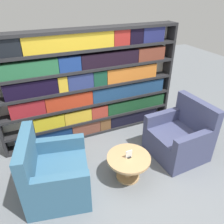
% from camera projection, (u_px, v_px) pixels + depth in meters
% --- Properties ---
extents(ground_plane, '(14.00, 14.00, 0.00)m').
position_uv_depth(ground_plane, '(126.00, 182.00, 3.37)').
color(ground_plane, slate).
extents(bookshelf, '(3.38, 0.30, 2.05)m').
position_uv_depth(bookshelf, '(91.00, 86.00, 4.05)').
color(bookshelf, silver).
rests_on(bookshelf, ground_plane).
extents(armchair_left, '(1.01, 1.05, 0.99)m').
position_uv_depth(armchair_left, '(55.00, 175.00, 3.06)').
color(armchair_left, '#386684').
rests_on(armchair_left, ground_plane).
extents(armchair_right, '(0.88, 0.93, 0.99)m').
position_uv_depth(armchair_right, '(179.00, 138.00, 3.81)').
color(armchair_right, '#42476B').
rests_on(armchair_right, ground_plane).
extents(coffee_table, '(0.66, 0.66, 0.41)m').
position_uv_depth(coffee_table, '(128.00, 163.00, 3.33)').
color(coffee_table, tan).
rests_on(coffee_table, ground_plane).
extents(table_sign, '(0.10, 0.06, 0.13)m').
position_uv_depth(table_sign, '(129.00, 154.00, 3.24)').
color(table_sign, black).
rests_on(table_sign, coffee_table).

